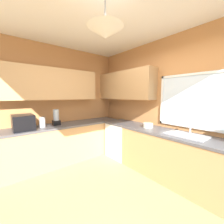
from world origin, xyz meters
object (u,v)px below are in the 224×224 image
Objects in this scene: microwave at (23,122)px; kettle at (42,122)px; dishwasher at (122,140)px; blender_appliance at (56,118)px; bowl at (148,125)px; sink_assembly at (186,135)px.

microwave reaches higher than kettle.
dishwasher is at bearing 71.92° from microwave.
blender_appliance reaches higher than dishwasher.
bowl is (1.43, 2.05, -0.10)m from microwave.
dishwasher is 1.89m from kettle.
sink_assembly is 3.04× the size of bowl.
sink_assembly is at bearing 33.02° from blender_appliance.
kettle is at bearing 86.61° from microwave.
blender_appliance is at bearing -146.98° from sink_assembly.
microwave reaches higher than dishwasher.
blender_appliance is (-0.00, 0.63, 0.02)m from microwave.
microwave is at bearing -108.08° from dishwasher.
dishwasher is 2.21m from microwave.
bowl reaches higher than dishwasher.
blender_appliance reaches higher than bowl.
dishwasher is 1.32× the size of sink_assembly.
blender_appliance reaches higher than kettle.
dishwasher is 0.92m from bowl.
blender_appliance reaches higher than sink_assembly.
blender_appliance is at bearing 90.00° from microwave.
microwave is at bearing -93.39° from kettle.
microwave is at bearing -136.87° from sink_assembly.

